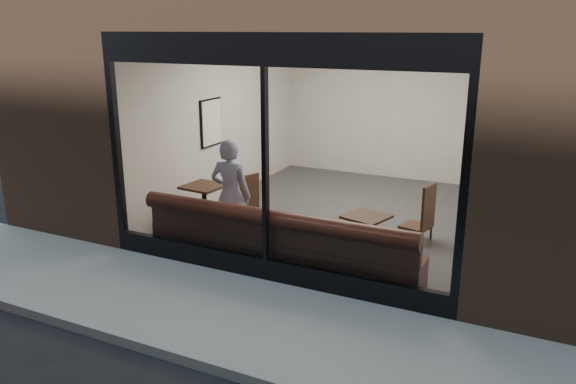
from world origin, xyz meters
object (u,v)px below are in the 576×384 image
at_px(cafe_table_right, 367,217).
at_px(cafe_chair_left, 243,213).
at_px(cafe_chair_right, 416,226).
at_px(person, 231,195).
at_px(banquette, 280,253).
at_px(cafe_table_left, 204,186).

relative_size(cafe_table_right, cafe_chair_left, 1.35).
xyz_separation_m(cafe_table_right, cafe_chair_right, (0.40, 1.31, -0.50)).
bearing_deg(cafe_table_right, cafe_chair_right, 72.94).
bearing_deg(person, cafe_chair_right, -154.87).
distance_m(banquette, person, 1.21).
relative_size(cafe_chair_left, cafe_chair_right, 0.97).
bearing_deg(cafe_chair_right, person, 45.99).
xyz_separation_m(banquette, cafe_chair_left, (-1.34, 1.25, 0.01)).
xyz_separation_m(cafe_chair_left, cafe_chair_right, (2.79, 0.64, 0.00)).
relative_size(person, cafe_chair_left, 4.25).
height_order(cafe_table_left, cafe_chair_right, cafe_table_left).
height_order(banquette, cafe_table_right, cafe_table_right).
distance_m(cafe_table_left, cafe_table_right, 2.92).
height_order(cafe_table_right, cafe_chair_right, cafe_table_right).
relative_size(banquette, cafe_table_right, 7.37).
distance_m(banquette, cafe_chair_left, 1.83).
xyz_separation_m(person, cafe_chair_right, (2.43, 1.57, -0.62)).
bearing_deg(cafe_table_left, cafe_table_right, -6.07).
relative_size(banquette, cafe_chair_right, 9.59).
height_order(person, cafe_chair_right, person).
bearing_deg(banquette, cafe_table_right, 29.26).
bearing_deg(cafe_chair_right, cafe_table_right, 85.99).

